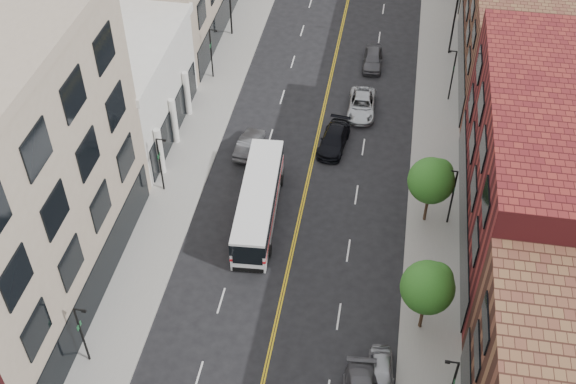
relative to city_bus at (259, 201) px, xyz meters
The scene contains 19 objects.
sidewalk_left 14.57m from the city_bus, 118.76° to the left, with size 4.00×110.00×0.15m, color gray.
sidewalk_right 18.27m from the city_bus, 44.23° to the left, with size 4.00×110.00×0.15m, color gray.
bldg_l_white 16.61m from the city_bus, 148.11° to the left, with size 10.00×14.00×8.00m, color silver.
bldg_r_mid 20.56m from the city_bus, ahead, with size 10.00×22.00×12.00m, color #581719.
bldg_r_far_a 30.45m from the city_bus, 48.55° to the left, with size 10.00×20.00×10.00m, color brown.
tree_r_2 15.10m from the city_bus, 33.55° to the right, with size 3.40×3.40×5.59m.
tree_r_3 12.78m from the city_bus, ahead, with size 3.40×3.40×5.59m.
lamp_l_1 16.40m from the city_bus, 118.95° to the right, with size 0.81×0.55×5.05m.
lamp_l_2 8.19m from the city_bus, 167.95° to the left, with size 0.81×0.55×5.05m.
lamp_l_3 19.42m from the city_bus, 114.11° to the left, with size 0.81×0.55×5.05m.
lamp_r_2 14.15m from the city_bus, ahead, with size 0.81×0.55×5.05m.
lamp_r_3 22.59m from the city_bus, 51.67° to the left, with size 0.81×0.55×5.05m.
signal_mast_right 29.08m from the city_bus, 62.62° to the left, with size 4.49×0.18×7.20m.
city_bus is the anchor object (origin of this frame).
car_parked_far 16.24m from the city_bus, 51.34° to the right, with size 1.55×3.86×1.32m, color #9FA1A7.
car_lane_behind 8.03m from the city_bus, 107.16° to the left, with size 1.51×4.33×1.43m, color #444549.
car_lane_a 10.46m from the city_bus, 64.18° to the left, with size 2.07×5.09×1.48m, color black.
car_lane_b 16.02m from the city_bus, 66.44° to the left, with size 2.40×5.21×1.45m, color #B3B6BB.
car_lane_c 23.31m from the city_bus, 73.18° to the left, with size 1.82×4.53×1.54m, color #49484D.
Camera 1 is at (5.59, -15.60, 38.47)m, focal length 45.00 mm.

